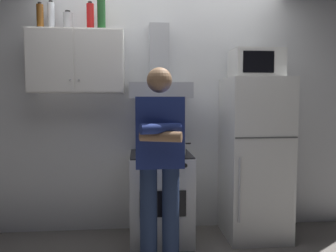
{
  "coord_description": "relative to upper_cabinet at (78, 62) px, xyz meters",
  "views": [
    {
      "loc": [
        -0.28,
        -3.01,
        1.39
      ],
      "look_at": [
        0.0,
        0.0,
        1.15
      ],
      "focal_mm": 36.04,
      "sensor_mm": 36.0,
      "label": 1
    }
  ],
  "objects": [
    {
      "name": "bottle_canister_steel",
      "position": [
        -0.09,
        0.04,
        0.39
      ],
      "size": [
        0.09,
        0.09,
        0.2
      ],
      "color": "#B2B5BA",
      "rests_on": "upper_cabinet"
    },
    {
      "name": "bottle_beer_brown",
      "position": [
        -0.34,
        -0.02,
        0.42
      ],
      "size": [
        0.07,
        0.07,
        0.25
      ],
      "color": "brown",
      "rests_on": "upper_cabinet"
    },
    {
      "name": "range_hood",
      "position": [
        0.8,
        0.0,
        -0.15
      ],
      "size": [
        0.6,
        0.44,
        0.75
      ],
      "color": "#B7BABF"
    },
    {
      "name": "back_wall_tiled",
      "position": [
        0.85,
        0.23,
        -0.4
      ],
      "size": [
        4.8,
        0.1,
        2.7
      ],
      "primitive_type": "cube",
      "color": "white",
      "rests_on": "ground_plane"
    },
    {
      "name": "cooking_pot",
      "position": [
        0.93,
        -0.24,
        -0.82
      ],
      "size": [
        0.3,
        0.2,
        0.12
      ],
      "color": "#B7BABF",
      "rests_on": "stove_oven"
    },
    {
      "name": "stove_oven",
      "position": [
        0.8,
        -0.13,
        -1.32
      ],
      "size": [
        0.6,
        0.62,
        0.87
      ],
      "color": "silver",
      "rests_on": "ground_plane"
    },
    {
      "name": "refrigerator",
      "position": [
        1.75,
        -0.12,
        -0.95
      ],
      "size": [
        0.6,
        0.62,
        1.6
      ],
      "color": "white",
      "rests_on": "ground_plane"
    },
    {
      "name": "bottle_soda_red",
      "position": [
        0.13,
        -0.0,
        0.43
      ],
      "size": [
        0.07,
        0.07,
        0.28
      ],
      "color": "red",
      "rests_on": "upper_cabinet"
    },
    {
      "name": "person_standing",
      "position": [
        0.75,
        -0.73,
        -0.85
      ],
      "size": [
        0.38,
        0.33,
        1.64
      ],
      "color": "navy",
      "rests_on": "ground_plane"
    },
    {
      "name": "ground_plane",
      "position": [
        0.85,
        -0.37,
        -1.75
      ],
      "size": [
        7.0,
        7.0,
        0.0
      ],
      "primitive_type": "plane",
      "color": "slate"
    },
    {
      "name": "bottle_vodka_clear",
      "position": [
        -0.25,
        0.04,
        0.44
      ],
      "size": [
        0.07,
        0.07,
        0.29
      ],
      "color": "silver",
      "rests_on": "upper_cabinet"
    },
    {
      "name": "bottle_wine_green",
      "position": [
        0.24,
        -0.02,
        0.46
      ],
      "size": [
        0.08,
        0.08,
        0.33
      ],
      "color": "#19471E",
      "rests_on": "upper_cabinet"
    },
    {
      "name": "microwave",
      "position": [
        1.75,
        -0.11,
        -0.01
      ],
      "size": [
        0.48,
        0.37,
        0.28
      ],
      "color": "silver",
      "rests_on": "refrigerator"
    },
    {
      "name": "upper_cabinet",
      "position": [
        0.0,
        0.0,
        0.0
      ],
      "size": [
        0.9,
        0.37,
        0.6
      ],
      "color": "white"
    }
  ]
}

